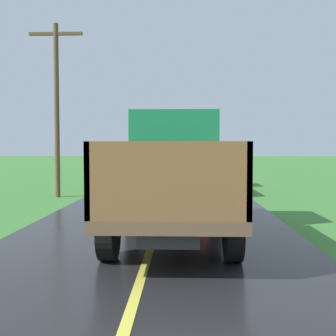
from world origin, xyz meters
TOP-DOWN VIEW (x-y plane):
  - banana_truck_near at (0.42, 12.50)m, footprint 2.38×5.82m
  - banana_truck_far at (0.54, 22.70)m, footprint 2.38×5.81m
  - utility_pole_roadside at (-4.43, 19.57)m, footprint 2.12×0.20m

SIDE VIEW (x-z plane):
  - banana_truck_far at x=0.54m, z-range 0.07..2.87m
  - banana_truck_near at x=0.42m, z-range 0.08..2.88m
  - utility_pole_roadside at x=-4.43m, z-range 0.30..7.21m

